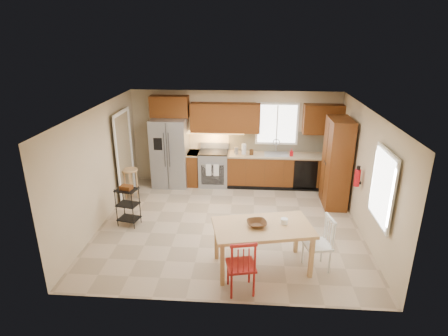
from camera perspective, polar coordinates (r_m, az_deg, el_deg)
name	(u,v)px	position (r m, az deg, el deg)	size (l,w,h in m)	color
floor	(229,224)	(8.21, 0.80, -8.55)	(5.50, 5.50, 0.00)	tan
ceiling	(230,110)	(7.34, 0.90, 8.81)	(5.50, 5.00, 0.02)	silver
wall_back	(235,138)	(10.06, 1.68, 4.66)	(5.50, 0.02, 2.50)	#CCB793
wall_front	(219,232)	(5.42, -0.71, -9.71)	(5.50, 0.02, 2.50)	#CCB793
wall_left	(99,167)	(8.30, -18.47, 0.14)	(0.02, 5.00, 2.50)	#CCB793
wall_right	(366,174)	(8.03, 20.86, -0.84)	(0.02, 5.00, 2.50)	#CCB793
refrigerator	(170,152)	(10.02, -8.21, 2.36)	(0.92, 0.75, 1.82)	gray
range_stove	(214,169)	(10.04, -1.58, -0.10)	(0.76, 0.63, 0.92)	gray
base_cabinet_narrow	(194,168)	(10.13, -4.67, -0.05)	(0.30, 0.60, 0.90)	#5D3211
base_cabinet_run	(283,171)	(10.05, 8.92, -0.39)	(2.92, 0.60, 0.90)	#5D3211
dishwasher	(305,175)	(9.85, 12.29, -1.06)	(0.60, 0.02, 0.78)	black
backsplash	(283,141)	(10.10, 9.02, 4.03)	(2.92, 0.03, 0.55)	beige
upper_over_fridge	(169,106)	(9.91, -8.31, 9.27)	(1.00, 0.35, 0.55)	#633410
upper_left_block	(225,118)	(9.76, 0.19, 7.67)	(1.80, 0.35, 0.75)	#633410
upper_right_block	(323,119)	(9.91, 14.88, 7.19)	(1.00, 0.35, 0.75)	#633410
window_back	(277,124)	(9.96, 8.08, 6.68)	(1.12, 0.04, 1.12)	white
sink	(276,156)	(9.90, 7.95, 1.86)	(0.62, 0.46, 0.16)	gray
undercab_glow	(214,133)	(9.86, -1.57, 5.42)	(1.60, 0.30, 0.01)	#FFBF66
soap_bottle	(291,152)	(9.80, 10.24, 2.36)	(0.09, 0.09, 0.19)	#B50C13
paper_towel	(244,149)	(9.78, 3.04, 2.89)	(0.12, 0.12, 0.28)	white
canister_steel	(236,151)	(9.80, 1.87, 2.64)	(0.11, 0.11, 0.18)	gray
canister_wood	(251,152)	(9.77, 4.20, 2.42)	(0.10, 0.10, 0.14)	#472913
pantry	(336,163)	(9.10, 16.76, 0.75)	(0.50, 0.95, 2.10)	#5D3211
fire_extinguisher	(357,178)	(8.18, 19.64, -1.42)	(0.12, 0.12, 0.36)	#B50C13
window_right	(383,187)	(6.92, 23.04, -2.71)	(0.04, 1.02, 1.32)	white
doorway	(124,157)	(9.48, -15.02, 1.70)	(0.04, 0.95, 2.10)	#8C7A59
dining_table	(262,247)	(6.69, 5.81, -11.94)	(1.67, 0.94, 0.81)	tan
chair_red	(241,264)	(6.10, 2.59, -14.46)	(0.46, 0.46, 0.98)	#A51E19
chair_white	(317,244)	(6.79, 14.02, -11.14)	(0.46, 0.46, 0.98)	white
table_bowl	(257,226)	(6.47, 5.01, -8.80)	(0.34, 0.34, 0.08)	#472913
table_jar	(284,222)	(6.58, 9.13, -8.19)	(0.13, 0.13, 0.15)	white
bar_stool	(131,184)	(9.52, -13.97, -2.37)	(0.38, 0.38, 0.78)	tan
utility_cart	(128,206)	(8.26, -14.41, -5.68)	(0.43, 0.34, 0.86)	black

